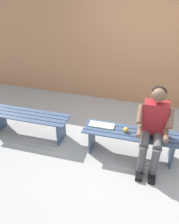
{
  "coord_description": "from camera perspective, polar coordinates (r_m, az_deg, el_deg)",
  "views": [
    {
      "loc": [
        -0.16,
        2.82,
        2.53
      ],
      "look_at": [
        0.64,
        0.15,
        0.79
      ],
      "focal_mm": 35.45,
      "sensor_mm": 36.0,
      "label": 1
    }
  ],
  "objects": [
    {
      "name": "bench_far",
      "position": [
        4.09,
        -15.51,
        -1.93
      ],
      "size": [
        1.49,
        0.43,
        0.44
      ],
      "rotation": [
        0.0,
        0.0,
        0.02
      ],
      "color": "#384C6B",
      "rests_on": "ground"
    },
    {
      "name": "brick_wall",
      "position": [
        4.97,
        8.64,
        15.36
      ],
      "size": [
        9.5,
        0.24,
        2.29
      ],
      "primitive_type": "cube",
      "color": "#B27A51",
      "rests_on": "ground"
    },
    {
      "name": "ground_plane",
      "position": [
        3.31,
        -9.28,
        -19.01
      ],
      "size": [
        10.0,
        7.0,
        0.04
      ],
      "primitive_type": "cube",
      "color": "#9E9E99"
    },
    {
      "name": "bench_near",
      "position": [
        3.58,
        10.61,
        -6.61
      ],
      "size": [
        1.52,
        0.43,
        0.44
      ],
      "rotation": [
        0.0,
        0.0,
        0.02
      ],
      "color": "#384C6B",
      "rests_on": "ground"
    },
    {
      "name": "apple",
      "position": [
        3.49,
        9.34,
        -4.52
      ],
      "size": [
        0.08,
        0.08,
        0.08
      ],
      "primitive_type": "sphere",
      "color": "gold",
      "rests_on": "bench_near"
    },
    {
      "name": "book_open",
      "position": [
        3.6,
        3.14,
        -3.45
      ],
      "size": [
        0.42,
        0.17,
        0.02
      ],
      "rotation": [
        0.0,
        0.0,
        0.02
      ],
      "color": "white",
      "rests_on": "bench_near"
    },
    {
      "name": "person_seated",
      "position": [
        3.29,
        16.15,
        -3.63
      ],
      "size": [
        0.5,
        0.69,
        1.25
      ],
      "color": "maroon",
      "rests_on": "ground"
    }
  ]
}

